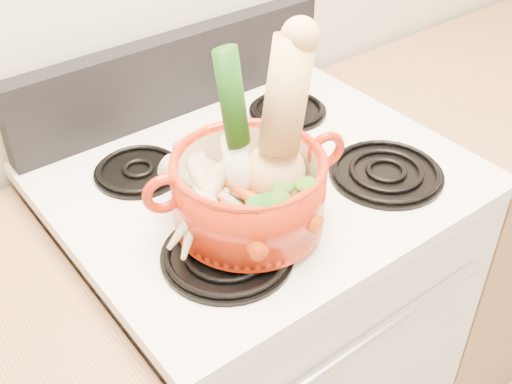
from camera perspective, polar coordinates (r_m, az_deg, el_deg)
stove_body at (r=1.60m, az=0.21°, el=-12.57°), size 0.76×0.65×0.92m
cooktop at (r=1.27m, az=0.25°, el=1.24°), size 0.78×0.67×0.03m
control_backsplash at (r=1.43m, az=-7.23°, el=10.32°), size 0.76×0.05×0.18m
oven_handle at (r=1.20m, az=10.45°, el=-12.51°), size 0.60×0.02×0.02m
burner_front_left at (r=1.07m, az=-2.57°, el=-5.46°), size 0.22×0.22×0.02m
burner_front_right at (r=1.27m, az=11.49°, el=1.78°), size 0.22×0.22×0.02m
burner_back_left at (r=1.27m, az=-10.42°, el=1.96°), size 0.17×0.17×0.02m
burner_back_right at (r=1.45m, az=2.83°, el=7.34°), size 0.17×0.17×0.02m
dutch_oven at (r=1.08m, az=-0.65°, el=0.03°), size 0.31×0.31×0.13m
pot_handle_left at (r=1.01m, az=-8.19°, el=-0.14°), size 0.07×0.03×0.07m
pot_handle_right at (r=1.11m, az=6.23°, el=3.75°), size 0.07×0.03×0.07m
squash at (r=1.05m, az=1.98°, el=5.97°), size 0.22×0.18×0.31m
leek at (r=1.03m, az=-1.66°, el=5.37°), size 0.06×0.10×0.30m
ginger at (r=1.17m, az=-1.70°, el=2.45°), size 0.08×0.06×0.04m
parsnip_0 at (r=1.08m, az=-2.59°, el=-1.27°), size 0.04×0.19×0.05m
parsnip_1 at (r=1.06m, az=-5.35°, el=-1.43°), size 0.18×0.18×0.06m
parsnip_2 at (r=1.09m, az=-3.98°, el=0.29°), size 0.11×0.21×0.06m
parsnip_3 at (r=1.05m, az=-5.23°, el=-1.22°), size 0.19×0.12×0.06m
parsnip_4 at (r=1.09m, az=-5.07°, el=1.02°), size 0.14×0.21×0.06m
parsnip_5 at (r=1.07m, az=-4.68°, el=0.64°), size 0.10×0.23×0.06m
carrot_0 at (r=1.07m, az=-0.24°, el=-1.62°), size 0.07×0.18×0.05m
carrot_1 at (r=1.03m, az=-1.50°, el=-3.09°), size 0.05×0.15×0.04m
carrot_2 at (r=1.06m, az=1.93°, el=-1.06°), size 0.06×0.17×0.05m
carrot_3 at (r=1.05m, az=0.06°, el=-1.48°), size 0.09×0.15×0.04m
carrot_4 at (r=1.06m, az=-0.69°, el=-0.54°), size 0.06×0.15×0.04m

